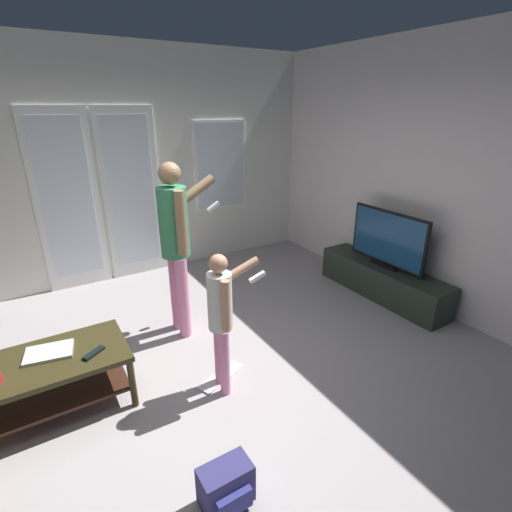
{
  "coord_description": "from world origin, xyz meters",
  "views": [
    {
      "loc": [
        -0.89,
        -2.35,
        2.13
      ],
      "look_at": [
        0.78,
        0.35,
        0.87
      ],
      "focal_mm": 26.62,
      "sensor_mm": 36.0,
      "label": 1
    }
  ],
  "objects_px": {
    "coffee_table": "(51,373)",
    "laptop_closed": "(49,352)",
    "person_child": "(222,312)",
    "loose_keyboard": "(222,377)",
    "flat_screen_tv": "(388,239)",
    "person_adult": "(176,236)",
    "tv_stand": "(382,281)",
    "backpack": "(226,486)",
    "tv_remote_black": "(94,353)"
  },
  "relations": [
    {
      "from": "coffee_table",
      "to": "laptop_closed",
      "type": "bearing_deg",
      "value": 76.07
    },
    {
      "from": "loose_keyboard",
      "to": "laptop_closed",
      "type": "xyz_separation_m",
      "value": [
        -1.19,
        0.4,
        0.45
      ]
    },
    {
      "from": "loose_keyboard",
      "to": "backpack",
      "type": "bearing_deg",
      "value": -115.44
    },
    {
      "from": "flat_screen_tv",
      "to": "backpack",
      "type": "bearing_deg",
      "value": -154.83
    },
    {
      "from": "tv_stand",
      "to": "flat_screen_tv",
      "type": "bearing_deg",
      "value": 114.54
    },
    {
      "from": "tv_stand",
      "to": "person_child",
      "type": "distance_m",
      "value": 2.43
    },
    {
      "from": "flat_screen_tv",
      "to": "backpack",
      "type": "height_order",
      "value": "flat_screen_tv"
    },
    {
      "from": "flat_screen_tv",
      "to": "person_adult",
      "type": "xyz_separation_m",
      "value": [
        -2.3,
        0.53,
        0.29
      ]
    },
    {
      "from": "tv_stand",
      "to": "tv_remote_black",
      "type": "relative_size",
      "value": 9.74
    },
    {
      "from": "flat_screen_tv",
      "to": "tv_remote_black",
      "type": "bearing_deg",
      "value": -178.09
    },
    {
      "from": "flat_screen_tv",
      "to": "tv_stand",
      "type": "bearing_deg",
      "value": -65.46
    },
    {
      "from": "coffee_table",
      "to": "laptop_closed",
      "type": "relative_size",
      "value": 3.33
    },
    {
      "from": "coffee_table",
      "to": "tv_stand",
      "type": "xyz_separation_m",
      "value": [
        3.51,
        -0.01,
        -0.14
      ]
    },
    {
      "from": "laptop_closed",
      "to": "person_adult",
      "type": "bearing_deg",
      "value": 31.71
    },
    {
      "from": "flat_screen_tv",
      "to": "laptop_closed",
      "type": "height_order",
      "value": "flat_screen_tv"
    },
    {
      "from": "tv_stand",
      "to": "person_adult",
      "type": "distance_m",
      "value": 2.5
    },
    {
      "from": "tv_stand",
      "to": "flat_screen_tv",
      "type": "distance_m",
      "value": 0.53
    },
    {
      "from": "flat_screen_tv",
      "to": "person_child",
      "type": "xyz_separation_m",
      "value": [
        -2.34,
        -0.44,
        -0.02
      ]
    },
    {
      "from": "backpack",
      "to": "person_child",
      "type": "bearing_deg",
      "value": 63.44
    },
    {
      "from": "tv_stand",
      "to": "person_child",
      "type": "bearing_deg",
      "value": -169.47
    },
    {
      "from": "flat_screen_tv",
      "to": "laptop_closed",
      "type": "bearing_deg",
      "value": 178.84
    },
    {
      "from": "coffee_table",
      "to": "tv_stand",
      "type": "relative_size",
      "value": 0.64
    },
    {
      "from": "tv_stand",
      "to": "backpack",
      "type": "distance_m",
      "value": 3.06
    },
    {
      "from": "flat_screen_tv",
      "to": "person_child",
      "type": "height_order",
      "value": "person_child"
    },
    {
      "from": "tv_stand",
      "to": "flat_screen_tv",
      "type": "relative_size",
      "value": 1.65
    },
    {
      "from": "flat_screen_tv",
      "to": "loose_keyboard",
      "type": "relative_size",
      "value": 2.19
    },
    {
      "from": "backpack",
      "to": "tv_remote_black",
      "type": "xyz_separation_m",
      "value": [
        -0.45,
        1.19,
        0.34
      ]
    },
    {
      "from": "laptop_closed",
      "to": "tv_remote_black",
      "type": "xyz_separation_m",
      "value": [
        0.28,
        -0.18,
        -0.0
      ]
    },
    {
      "from": "flat_screen_tv",
      "to": "laptop_closed",
      "type": "distance_m",
      "value": 3.5
    },
    {
      "from": "laptop_closed",
      "to": "coffee_table",
      "type": "bearing_deg",
      "value": -93.37
    },
    {
      "from": "laptop_closed",
      "to": "loose_keyboard",
      "type": "bearing_deg",
      "value": -8.12
    },
    {
      "from": "loose_keyboard",
      "to": "laptop_closed",
      "type": "distance_m",
      "value": 1.33
    },
    {
      "from": "flat_screen_tv",
      "to": "tv_remote_black",
      "type": "height_order",
      "value": "flat_screen_tv"
    },
    {
      "from": "coffee_table",
      "to": "tv_stand",
      "type": "height_order",
      "value": "coffee_table"
    },
    {
      "from": "person_adult",
      "to": "loose_keyboard",
      "type": "distance_m",
      "value": 1.32
    },
    {
      "from": "loose_keyboard",
      "to": "laptop_closed",
      "type": "relative_size",
      "value": 1.43
    },
    {
      "from": "coffee_table",
      "to": "flat_screen_tv",
      "type": "xyz_separation_m",
      "value": [
        3.51,
        -0.01,
        0.39
      ]
    },
    {
      "from": "backpack",
      "to": "tv_remote_black",
      "type": "height_order",
      "value": "tv_remote_black"
    },
    {
      "from": "person_adult",
      "to": "backpack",
      "type": "height_order",
      "value": "person_adult"
    },
    {
      "from": "person_child",
      "to": "loose_keyboard",
      "type": "distance_m",
      "value": 0.7
    },
    {
      "from": "tv_stand",
      "to": "person_child",
      "type": "height_order",
      "value": "person_child"
    },
    {
      "from": "person_child",
      "to": "tv_remote_black",
      "type": "height_order",
      "value": "person_child"
    },
    {
      "from": "coffee_table",
      "to": "person_child",
      "type": "xyz_separation_m",
      "value": [
        1.17,
        -0.45,
        0.37
      ]
    },
    {
      "from": "laptop_closed",
      "to": "tv_remote_black",
      "type": "bearing_deg",
      "value": -22.21
    },
    {
      "from": "backpack",
      "to": "person_adult",
      "type": "bearing_deg",
      "value": 75.71
    },
    {
      "from": "person_child",
      "to": "laptop_closed",
      "type": "distance_m",
      "value": 1.28
    },
    {
      "from": "tv_stand",
      "to": "laptop_closed",
      "type": "distance_m",
      "value": 3.51
    },
    {
      "from": "backpack",
      "to": "tv_remote_black",
      "type": "bearing_deg",
      "value": 110.51
    },
    {
      "from": "person_child",
      "to": "laptop_closed",
      "type": "xyz_separation_m",
      "value": [
        -1.15,
        0.51,
        -0.24
      ]
    },
    {
      "from": "loose_keyboard",
      "to": "person_child",
      "type": "bearing_deg",
      "value": -105.78
    }
  ]
}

